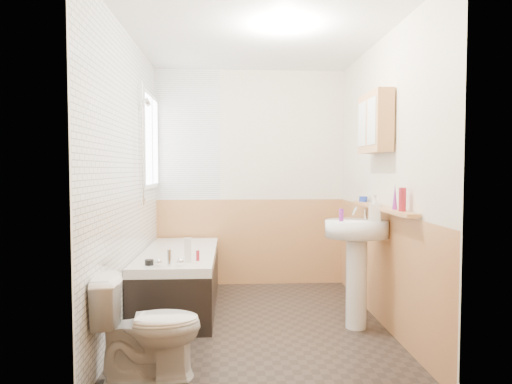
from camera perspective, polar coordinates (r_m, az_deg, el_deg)
floor at (r=4.16m, az=0.12°, el=-16.13°), size 2.80×2.80×0.00m
ceiling at (r=4.10m, az=0.12°, el=19.11°), size 2.80×2.80×0.00m
wall_back at (r=5.34m, az=-0.75°, el=1.75°), size 2.20×0.02×2.50m
wall_front at (r=2.53m, az=1.95°, el=0.49°), size 2.20×0.02×2.50m
wall_left at (r=4.03m, az=-15.86°, el=1.27°), size 0.02×2.80×2.50m
wall_right at (r=4.15m, az=15.62°, el=1.32°), size 0.02×2.80×2.50m
wainscot_right at (r=4.23m, az=15.19°, el=-8.89°), size 0.01×2.80×1.00m
wainscot_front at (r=2.69m, az=1.88°, el=-15.68°), size 2.20×0.01×1.00m
wainscot_back at (r=5.39m, az=-0.73°, el=-6.25°), size 2.20×0.01×1.00m
tile_cladding_left at (r=4.02m, az=-15.55°, el=1.27°), size 0.01×2.80×2.50m
tile_return_back at (r=5.35m, az=-8.58°, el=7.08°), size 0.75×0.01×1.50m
window at (r=4.96m, az=-12.96°, el=6.21°), size 0.03×0.79×0.99m
bathtub at (r=4.60m, az=-9.54°, el=-10.54°), size 0.70×1.65×0.70m
shower_riser at (r=4.41m, az=-13.87°, el=7.21°), size 0.10×0.08×1.15m
toilet at (r=3.15m, az=-13.31°, el=-16.13°), size 0.72×0.45×0.67m
sink at (r=3.99m, az=12.47°, el=-7.24°), size 0.54×0.44×1.04m
pine_shelf at (r=3.98m, az=15.41°, el=-1.94°), size 0.10×1.37×0.03m
medicine_cabinet at (r=4.09m, az=14.60°, el=8.36°), size 0.15×0.57×0.52m
foam_can at (r=3.53m, az=17.83°, el=-0.90°), size 0.06×0.06×0.18m
green_bottle at (r=3.68m, az=16.97°, el=-0.55°), size 0.05×0.05×0.20m
black_jar at (r=4.48m, az=13.26°, el=-0.86°), size 0.09×0.09×0.05m
soap_bottle at (r=3.93m, az=14.64°, el=-2.79°), size 0.17×0.24×0.10m
clear_bottle at (r=3.85m, az=10.61°, el=-2.84°), size 0.04×0.04×0.10m
blue_gel at (r=3.95m, az=-8.52°, el=-7.21°), size 0.06×0.04×0.21m
cream_jar at (r=3.93m, az=-13.20°, el=-8.55°), size 0.09×0.09×0.05m
orange_bottle at (r=4.03m, az=-7.29°, el=-7.90°), size 0.04×0.04×0.09m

